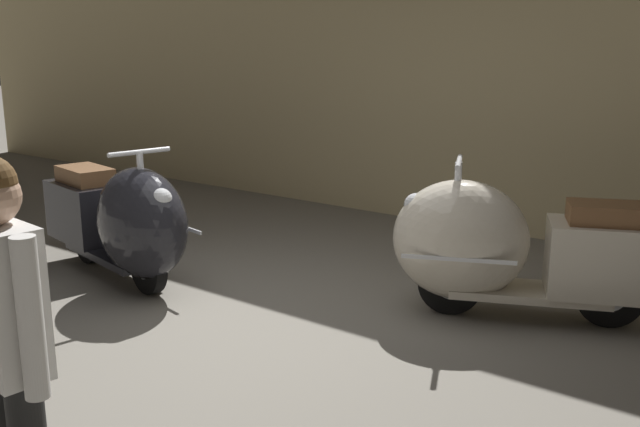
{
  "coord_description": "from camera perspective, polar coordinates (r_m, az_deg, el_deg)",
  "views": [
    {
      "loc": [
        3.17,
        -3.39,
        1.88
      ],
      "look_at": [
        -0.0,
        0.83,
        0.62
      ],
      "focal_mm": 39.5,
      "sensor_mm": 36.0,
      "label": 1
    }
  ],
  "objects": [
    {
      "name": "ground_plane",
      "position": [
        5.01,
        -5.77,
        -8.65
      ],
      "size": [
        60.0,
        60.0,
        0.0
      ],
      "primitive_type": "plane",
      "color": "slate"
    },
    {
      "name": "visitor_0",
      "position": [
        2.72,
        -24.12,
        -9.2
      ],
      "size": [
        0.52,
        0.27,
        1.53
      ],
      "rotation": [
        0.0,
        0.0,
        1.47
      ],
      "color": "black",
      "rests_on": "ground"
    },
    {
      "name": "showroom_back_wall",
      "position": [
        7.52,
        12.47,
        13.35
      ],
      "size": [
        18.0,
        0.24,
        3.82
      ],
      "color": "#CCB784",
      "rests_on": "ground"
    },
    {
      "name": "scooter_1",
      "position": [
        5.05,
        14.63,
        -2.71
      ],
      "size": [
        1.89,
        1.22,
        1.12
      ],
      "rotation": [
        0.0,
        0.0,
        -2.72
      ],
      "color": "black",
      "rests_on": "ground"
    },
    {
      "name": "scooter_0",
      "position": [
        5.84,
        -15.6,
        -0.59
      ],
      "size": [
        1.91,
        0.86,
        1.12
      ],
      "rotation": [
        0.0,
        0.0,
        -0.19
      ],
      "color": "black",
      "rests_on": "ground"
    }
  ]
}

